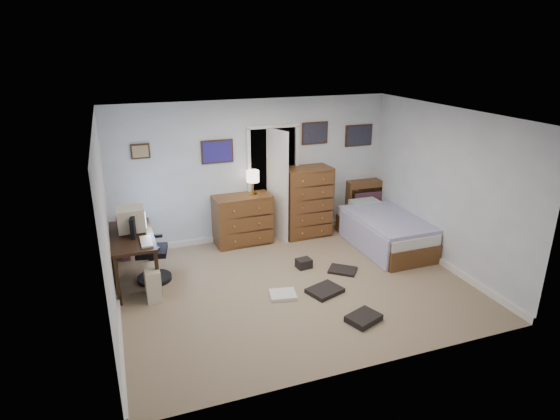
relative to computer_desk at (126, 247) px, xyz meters
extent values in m
cube|color=gray|center=(2.29, -0.92, -0.59)|extent=(5.00, 4.00, 0.02)
cube|color=black|center=(0.09, 0.00, 0.15)|extent=(0.63, 1.32, 0.04)
cube|color=black|center=(-0.16, -0.62, -0.22)|extent=(0.05, 0.05, 0.72)
cube|color=black|center=(0.36, -0.61, -0.22)|extent=(0.05, 0.05, 0.72)
cube|color=black|center=(-0.18, 0.62, -0.22)|extent=(0.05, 0.05, 0.72)
cube|color=black|center=(0.35, 0.62, -0.22)|extent=(0.05, 0.05, 0.72)
cube|color=black|center=(-0.19, 0.00, -0.18)|extent=(0.05, 1.22, 0.51)
cube|color=beige|center=(0.11, 0.15, 0.37)|extent=(0.39, 0.37, 0.34)
cube|color=#8CB2F2|center=(0.31, 0.15, 0.37)|extent=(0.01, 0.28, 0.22)
cube|color=beige|center=(0.11, 0.15, 0.19)|extent=(0.26, 0.26, 0.02)
cube|color=beige|center=(0.27, -0.35, 0.19)|extent=(0.16, 0.41, 0.02)
cube|color=beige|center=(0.29, -0.55, -0.36)|extent=(0.21, 0.43, 0.46)
cube|color=black|center=(0.40, -0.55, -0.36)|extent=(0.01, 0.30, 0.35)
cylinder|color=black|center=(0.35, -0.04, -0.55)|extent=(0.60, 0.60, 0.06)
cylinder|color=black|center=(0.35, -0.04, -0.34)|extent=(0.07, 0.07, 0.39)
cube|color=black|center=(0.35, -0.04, -0.10)|extent=(0.51, 0.51, 0.08)
cube|color=black|center=(0.14, 0.00, 0.20)|extent=(0.13, 0.40, 0.54)
cube|color=black|center=(0.31, -0.28, 0.03)|extent=(0.30, 0.10, 0.04)
cube|color=black|center=(0.40, 0.19, 0.03)|extent=(0.30, 0.10, 0.04)
cube|color=maroon|center=(-0.03, 0.84, -0.21)|extent=(0.16, 0.16, 0.74)
cube|color=brown|center=(2.00, 0.85, -0.14)|extent=(1.02, 0.55, 0.89)
cylinder|color=gold|center=(2.20, 0.85, 0.31)|extent=(0.14, 0.14, 0.02)
cylinder|color=gold|center=(2.20, 0.85, 0.44)|extent=(0.03, 0.03, 0.27)
cylinder|color=beige|center=(2.20, 0.85, 0.63)|extent=(0.23, 0.23, 0.20)
cube|color=black|center=(2.64, 1.38, 0.42)|extent=(0.90, 0.60, 2.00)
cube|color=white|center=(2.19, 1.05, 0.42)|extent=(0.06, 0.05, 2.00)
cube|color=white|center=(3.09, 1.05, 0.42)|extent=(0.06, 0.05, 2.00)
cube|color=white|center=(2.64, 1.05, 1.44)|extent=(0.96, 0.05, 0.06)
cube|color=white|center=(2.60, 0.94, 0.42)|extent=(0.31, 0.77, 2.00)
sphere|color=gold|center=(2.91, 0.79, 0.42)|extent=(0.06, 0.06, 0.06)
cube|color=brown|center=(3.20, 0.83, 0.06)|extent=(0.90, 0.57, 1.28)
cube|color=brown|center=(4.62, 0.95, -0.14)|extent=(1.00, 0.31, 0.89)
cube|color=black|center=(4.61, 0.88, 0.03)|extent=(0.91, 0.16, 0.30)
cube|color=maroon|center=(4.61, 0.88, -0.01)|extent=(0.79, 0.17, 0.22)
cube|color=brown|center=(4.29, -0.13, -0.42)|extent=(0.96, 1.90, 0.33)
cube|color=white|center=(4.29, -0.13, -0.17)|extent=(0.92, 1.86, 0.17)
cube|color=#6866BD|center=(4.29, -0.23, -0.07)|extent=(1.01, 1.61, 0.09)
cube|color=#6866BD|center=(3.79, -0.23, -0.32)|extent=(0.05, 1.60, 0.51)
cube|color=#638C9F|center=(4.28, 0.58, -0.03)|extent=(0.52, 0.36, 0.12)
cube|color=#331E11|center=(0.39, 1.06, 1.17)|extent=(0.30, 0.03, 0.24)
cube|color=olive|center=(0.39, 1.04, 1.17)|extent=(0.25, 0.01, 0.19)
cube|color=#331E11|center=(1.64, 1.06, 1.07)|extent=(0.55, 0.03, 0.40)
cube|color=#110C58|center=(1.64, 1.04, 1.07)|extent=(0.50, 0.01, 0.35)
cube|color=#331E11|center=(3.44, 1.06, 1.27)|extent=(0.50, 0.03, 0.40)
cube|color=black|center=(3.44, 1.04, 1.27)|extent=(0.45, 0.01, 0.35)
cube|color=#331E11|center=(4.34, 1.06, 1.17)|extent=(0.55, 0.03, 0.40)
cube|color=black|center=(4.34, 1.04, 1.17)|extent=(0.50, 0.01, 0.35)
cube|color=black|center=(2.62, -1.27, -0.55)|extent=(0.56, 0.50, 0.06)
cube|color=black|center=(2.64, -0.43, -0.51)|extent=(0.25, 0.21, 0.15)
cube|color=silver|center=(2.01, -1.16, -0.56)|extent=(0.42, 0.37, 0.05)
cube|color=black|center=(2.77, -2.10, -0.54)|extent=(0.50, 0.44, 0.08)
cube|color=black|center=(3.16, -0.76, -0.56)|extent=(0.52, 0.51, 0.04)
camera|label=1|loc=(-0.01, -6.62, 2.82)|focal=30.00mm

